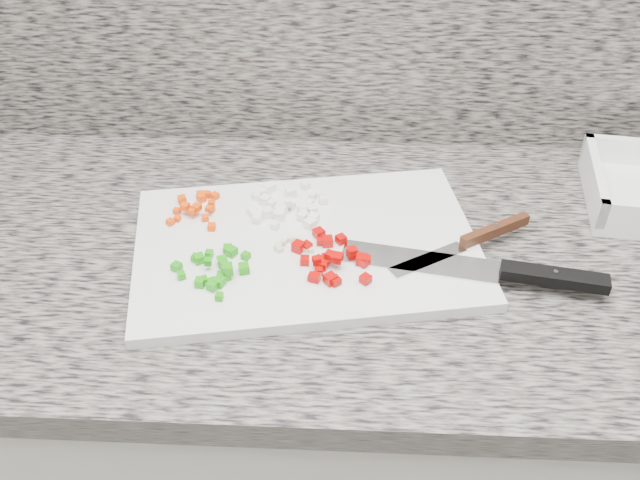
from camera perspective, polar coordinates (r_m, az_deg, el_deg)
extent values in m
cube|color=beige|center=(1.37, 3.22, -15.94)|extent=(3.92, 0.62, 0.86)
cube|color=slate|center=(1.04, 4.09, -1.35)|extent=(3.96, 0.64, 0.04)
cube|color=silver|center=(1.01, -1.08, -0.50)|extent=(0.53, 0.40, 0.02)
cube|color=#EE4105|center=(1.06, -11.35, 1.70)|extent=(0.01, 0.01, 0.01)
cube|color=#EE4105|center=(1.06, -11.89, 1.43)|extent=(0.01, 0.01, 0.01)
cube|color=#EE4105|center=(1.10, -8.41, 3.53)|extent=(0.02, 0.02, 0.01)
cube|color=#EE4105|center=(1.06, -8.88, 2.51)|extent=(0.01, 0.01, 0.01)
cube|color=#EE4105|center=(1.06, -9.18, 1.77)|extent=(0.01, 0.01, 0.01)
cube|color=#EE4105|center=(1.08, -11.38, 2.30)|extent=(0.01, 0.01, 0.01)
cube|color=#EE4105|center=(1.06, -10.22, 2.27)|extent=(0.01, 0.01, 0.01)
cube|color=#EE4105|center=(1.11, -9.00, 3.63)|extent=(0.01, 0.01, 0.01)
cube|color=#EE4105|center=(1.07, -10.74, 2.65)|extent=(0.01, 0.01, 0.01)
cube|color=#EE4105|center=(1.06, -9.86, 2.58)|extent=(0.02, 0.02, 0.01)
cube|color=#EE4105|center=(1.04, -8.66, 1.06)|extent=(0.01, 0.01, 0.01)
cube|color=#EE4105|center=(1.10, -9.46, 3.34)|extent=(0.02, 0.02, 0.01)
cube|color=#EE4105|center=(1.07, -10.27, 2.29)|extent=(0.01, 0.01, 0.01)
cube|color=#EE4105|center=(1.10, -9.54, 3.58)|extent=(0.01, 0.01, 0.01)
cube|color=#EE4105|center=(1.08, -8.68, 2.90)|extent=(0.01, 0.01, 0.01)
cube|color=#EE4105|center=(1.10, -10.98, 3.18)|extent=(0.02, 0.02, 0.01)
cube|color=#EE4105|center=(1.07, -8.69, 2.45)|extent=(0.01, 0.01, 0.01)
cube|color=white|center=(1.05, -4.25, 2.20)|extent=(0.02, 0.02, 0.01)
cube|color=white|center=(1.04, -1.38, 1.95)|extent=(0.02, 0.02, 0.01)
cube|color=white|center=(1.07, -3.89, 2.91)|extent=(0.01, 0.01, 0.01)
cube|color=white|center=(1.06, -3.12, 2.42)|extent=(0.02, 0.02, 0.01)
cube|color=white|center=(1.06, -5.45, 2.31)|extent=(0.02, 0.02, 0.01)
cube|color=white|center=(1.10, -4.53, 3.86)|extent=(0.02, 0.02, 0.01)
cube|color=white|center=(1.03, -0.79, 1.34)|extent=(0.02, 0.02, 0.01)
cube|color=white|center=(1.08, -4.41, 3.22)|extent=(0.02, 0.02, 0.01)
cube|color=white|center=(1.03, -3.63, 1.18)|extent=(0.01, 0.01, 0.01)
cube|color=white|center=(1.09, -5.11, 3.49)|extent=(0.01, 0.01, 0.01)
cube|color=white|center=(1.06, -1.36, 2.59)|extent=(0.02, 0.02, 0.01)
cube|color=white|center=(1.08, 0.28, 3.24)|extent=(0.01, 0.01, 0.01)
cube|color=white|center=(1.06, -2.57, 3.01)|extent=(0.01, 0.01, 0.01)
cube|color=white|center=(1.04, -5.06, 1.75)|extent=(0.02, 0.02, 0.01)
cube|color=white|center=(1.05, -5.14, 2.04)|extent=(0.02, 0.02, 0.01)
cube|color=white|center=(1.10, -4.21, 4.14)|extent=(0.02, 0.02, 0.01)
cube|color=white|center=(1.09, 0.21, 3.63)|extent=(0.01, 0.01, 0.01)
cube|color=white|center=(1.09, -0.60, 3.56)|extent=(0.01, 0.01, 0.01)
cube|color=white|center=(1.11, -3.95, 4.29)|extent=(0.02, 0.02, 0.01)
cube|color=white|center=(1.06, -0.66, 2.39)|extent=(0.02, 0.02, 0.01)
cube|color=white|center=(1.06, -1.27, 2.39)|extent=(0.02, 0.02, 0.01)
cube|color=white|center=(1.09, -5.09, 3.68)|extent=(0.02, 0.02, 0.01)
cube|color=white|center=(1.07, -2.39, 2.80)|extent=(0.02, 0.02, 0.01)
cube|color=white|center=(1.09, -2.35, 3.82)|extent=(0.02, 0.02, 0.01)
cube|color=white|center=(1.11, -1.17, 4.42)|extent=(0.02, 0.02, 0.01)
cube|color=white|center=(1.05, -3.27, 2.00)|extent=(0.02, 0.02, 0.01)
cube|color=white|center=(1.04, -0.52, 1.75)|extent=(0.02, 0.02, 0.01)
cube|color=white|center=(1.07, -0.94, 2.93)|extent=(0.02, 0.02, 0.01)
cube|color=#1D930D|center=(0.97, -7.82, -1.71)|extent=(0.02, 0.02, 0.01)
cube|color=#1D930D|center=(0.99, -7.40, -0.66)|extent=(0.01, 0.01, 0.01)
cube|color=#1D930D|center=(0.95, -9.29, -3.22)|extent=(0.01, 0.01, 0.01)
cube|color=#1D930D|center=(0.96, -8.96, -1.72)|extent=(0.01, 0.01, 0.01)
cube|color=#1D930D|center=(0.94, -8.09, -3.31)|extent=(0.02, 0.02, 0.01)
cube|color=#1D930D|center=(0.95, -7.61, -2.03)|extent=(0.01, 0.01, 0.01)
cube|color=#1D930D|center=(0.99, -8.85, -1.09)|extent=(0.01, 0.01, 0.01)
cube|color=#1D930D|center=(0.95, -7.73, -2.81)|extent=(0.02, 0.02, 0.01)
cube|color=#1D930D|center=(0.92, -8.06, -4.51)|extent=(0.01, 0.01, 0.01)
cube|color=#1D930D|center=(0.94, -8.66, -3.35)|extent=(0.01, 0.01, 0.01)
cube|color=#1D930D|center=(0.98, -9.64, -1.47)|extent=(0.02, 0.02, 0.01)
cube|color=#1D930D|center=(0.99, -7.10, -0.91)|extent=(0.02, 0.02, 0.01)
cube|color=#1D930D|center=(0.98, -11.41, -2.07)|extent=(0.02, 0.02, 0.01)
cube|color=#1D930D|center=(0.95, -7.51, -2.88)|extent=(0.01, 0.01, 0.01)
cube|color=#1D930D|center=(0.96, -6.11, -2.26)|extent=(0.02, 0.02, 0.01)
cube|color=#1D930D|center=(0.98, -5.96, -1.25)|extent=(0.01, 0.01, 0.01)
cube|color=#1D930D|center=(0.96, -11.04, -2.79)|extent=(0.01, 0.01, 0.01)
cube|color=#1D930D|center=(0.94, -8.60, -3.61)|extent=(0.02, 0.02, 0.01)
cube|color=#1D930D|center=(0.99, -9.89, -1.39)|extent=(0.01, 0.01, 0.01)
cube|color=#1D930D|center=(0.94, -7.39, -2.32)|extent=(0.02, 0.02, 0.01)
cube|color=#1D930D|center=(0.94, -9.60, -3.38)|extent=(0.01, 0.01, 0.01)
cube|color=#AD0402|center=(0.95, 1.36, -1.43)|extent=(0.02, 0.02, 0.01)
cube|color=#AD0402|center=(0.99, -1.09, -0.47)|extent=(0.02, 0.02, 0.01)
cube|color=#AD0402|center=(1.00, 1.69, 0.06)|extent=(0.02, 0.02, 0.01)
cube|color=#AD0402|center=(0.95, -0.10, -2.49)|extent=(0.01, 0.01, 0.01)
cube|color=#AD0402|center=(0.94, 3.66, -3.11)|extent=(0.02, 0.02, 0.01)
cube|color=#AD0402|center=(0.96, 3.52, -1.76)|extent=(0.02, 0.02, 0.01)
cube|color=#AD0402|center=(0.95, -0.29, -1.60)|extent=(0.01, 0.01, 0.01)
cube|color=#AD0402|center=(1.00, 0.05, -0.11)|extent=(0.01, 0.01, 0.01)
cube|color=#AD0402|center=(0.97, -1.22, -1.64)|extent=(0.01, 0.01, 0.01)
cube|color=#AD0402|center=(1.01, -0.10, 0.59)|extent=(0.02, 0.02, 0.01)
cube|color=#AD0402|center=(0.97, 0.47, -1.46)|extent=(0.01, 0.01, 0.01)
cube|color=#AD0402|center=(0.93, 1.22, -3.26)|extent=(0.02, 0.02, 0.01)
cube|color=#AD0402|center=(0.94, -0.35, -3.02)|extent=(0.01, 0.01, 0.01)
cube|color=#AD0402|center=(0.99, -1.75, -0.54)|extent=(0.02, 0.02, 0.01)
cube|color=#AD0402|center=(0.98, 2.59, -0.89)|extent=(0.02, 0.02, 0.01)
cube|color=#AD0402|center=(1.00, 0.60, -0.08)|extent=(0.02, 0.02, 0.01)
cube|color=#AD0402|center=(0.96, 0.01, -1.73)|extent=(0.02, 0.02, 0.01)
cube|color=#AD0402|center=(0.97, 3.74, -1.58)|extent=(0.01, 0.01, 0.01)
cube|color=#AD0402|center=(0.94, 0.83, -3.12)|extent=(0.02, 0.02, 0.01)
cube|color=#AD0402|center=(0.96, 0.81, -1.24)|extent=(0.02, 0.02, 0.01)
cube|color=#AD0402|center=(0.96, 0.18, -1.93)|extent=(0.02, 0.02, 0.01)
cube|color=#AD0402|center=(0.94, -0.58, -2.96)|extent=(0.01, 0.01, 0.01)
cube|color=#AD0402|center=(0.97, 3.34, -1.56)|extent=(0.02, 0.02, 0.01)
cube|color=beige|center=(0.99, -1.11, -0.77)|extent=(0.01, 0.01, 0.01)
cube|color=beige|center=(1.01, -2.38, 0.07)|extent=(0.01, 0.01, 0.01)
cube|color=beige|center=(1.00, -1.74, 0.02)|extent=(0.01, 0.01, 0.01)
cube|color=beige|center=(0.99, -1.48, -0.65)|extent=(0.01, 0.01, 0.01)
cube|color=beige|center=(0.99, -0.67, -0.80)|extent=(0.01, 0.01, 0.01)
cube|color=beige|center=(0.99, -3.25, -0.73)|extent=(0.01, 0.01, 0.01)
cube|color=beige|center=(0.99, -3.36, -0.48)|extent=(0.01, 0.01, 0.01)
cube|color=beige|center=(1.00, -2.94, -0.17)|extent=(0.01, 0.01, 0.01)
cube|color=silver|center=(0.98, 7.98, -1.72)|extent=(0.22, 0.08, 0.00)
cube|color=black|center=(0.99, 18.24, -2.83)|extent=(0.14, 0.05, 0.02)
cylinder|color=silver|center=(0.98, 18.35, -2.43)|extent=(0.01, 0.01, 0.00)
cube|color=silver|center=(0.98, 8.61, -1.59)|extent=(0.11, 0.08, 0.00)
cube|color=#451E11|center=(1.04, 13.83, 0.77)|extent=(0.11, 0.07, 0.02)
cylinder|color=silver|center=(1.04, 13.90, 1.16)|extent=(0.01, 0.01, 0.00)
cube|color=white|center=(1.18, 21.09, 4.61)|extent=(0.04, 0.20, 0.04)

